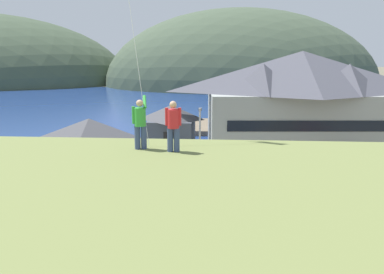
{
  "coord_description": "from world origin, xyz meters",
  "views": [
    {
      "loc": [
        2.07,
        -21.51,
        10.71
      ],
      "look_at": [
        -0.05,
        9.0,
        4.08
      ],
      "focal_mm": 36.19,
      "sensor_mm": 36.0,
      "label": 1
    }
  ],
  "objects_px": {
    "harbor_lodge": "(301,98)",
    "moored_boat_wharfside": "(178,121)",
    "parked_car_front_row_silver": "(228,211)",
    "person_kite_flyer": "(140,122)",
    "parked_car_front_row_red": "(333,182)",
    "parked_car_front_row_end": "(191,183)",
    "parked_car_back_row_left": "(324,218)",
    "parking_light_pole": "(200,138)",
    "person_companion": "(173,125)",
    "storage_shed_near_lot": "(91,152)",
    "storage_shed_waterside": "(172,126)",
    "parked_car_lone_by_shed": "(69,206)",
    "moored_boat_outer_mooring": "(226,127)",
    "wharf_dock": "(201,127)",
    "parked_car_back_row_right": "(266,182)"
  },
  "relations": [
    {
      "from": "storage_shed_waterside",
      "to": "person_kite_flyer",
      "type": "distance_m",
      "value": 31.01
    },
    {
      "from": "person_companion",
      "to": "storage_shed_near_lot",
      "type": "bearing_deg",
      "value": 117.62
    },
    {
      "from": "moored_boat_wharfside",
      "to": "parked_car_front_row_red",
      "type": "distance_m",
      "value": 32.33
    },
    {
      "from": "parking_light_pole",
      "to": "parked_car_front_row_red",
      "type": "bearing_deg",
      "value": -16.89
    },
    {
      "from": "moored_boat_wharfside",
      "to": "storage_shed_near_lot",
      "type": "bearing_deg",
      "value": -98.09
    },
    {
      "from": "storage_shed_near_lot",
      "to": "parked_car_back_row_right",
      "type": "xyz_separation_m",
      "value": [
        13.9,
        -0.92,
        -1.89
      ]
    },
    {
      "from": "parked_car_back_row_left",
      "to": "harbor_lodge",
      "type": "bearing_deg",
      "value": 82.96
    },
    {
      "from": "moored_boat_wharfside",
      "to": "parked_car_front_row_red",
      "type": "xyz_separation_m",
      "value": [
        15.05,
        -28.61,
        0.34
      ]
    },
    {
      "from": "parked_car_back_row_right",
      "to": "person_companion",
      "type": "relative_size",
      "value": 2.47
    },
    {
      "from": "parked_car_front_row_red",
      "to": "moored_boat_wharfside",
      "type": "bearing_deg",
      "value": 117.74
    },
    {
      "from": "storage_shed_near_lot",
      "to": "storage_shed_waterside",
      "type": "height_order",
      "value": "storage_shed_near_lot"
    },
    {
      "from": "parked_car_lone_by_shed",
      "to": "storage_shed_waterside",
      "type": "bearing_deg",
      "value": 78.41
    },
    {
      "from": "parked_car_front_row_end",
      "to": "person_companion",
      "type": "height_order",
      "value": "person_companion"
    },
    {
      "from": "parked_car_front_row_silver",
      "to": "parked_car_front_row_end",
      "type": "xyz_separation_m",
      "value": [
        -2.66,
        5.07,
        0.0
      ]
    },
    {
      "from": "parked_car_front_row_end",
      "to": "person_kite_flyer",
      "type": "xyz_separation_m",
      "value": [
        -0.73,
        -14.73,
        7.3
      ]
    },
    {
      "from": "moored_boat_wharfside",
      "to": "parked_car_front_row_end",
      "type": "distance_m",
      "value": 30.0
    },
    {
      "from": "storage_shed_waterside",
      "to": "person_companion",
      "type": "height_order",
      "value": "person_companion"
    },
    {
      "from": "parked_car_front_row_end",
      "to": "moored_boat_wharfside",
      "type": "bearing_deg",
      "value": 98.04
    },
    {
      "from": "parked_car_back_row_left",
      "to": "parked_car_front_row_silver",
      "type": "relative_size",
      "value": 1.0
    },
    {
      "from": "moored_boat_wharfside",
      "to": "parking_light_pole",
      "type": "height_order",
      "value": "parking_light_pole"
    },
    {
      "from": "harbor_lodge",
      "to": "parked_car_front_row_red",
      "type": "xyz_separation_m",
      "value": [
        -0.21,
        -14.7,
        -4.8
      ]
    },
    {
      "from": "parked_car_back_row_left",
      "to": "parking_light_pole",
      "type": "relative_size",
      "value": 0.71
    },
    {
      "from": "parking_light_pole",
      "to": "person_kite_flyer",
      "type": "height_order",
      "value": "person_kite_flyer"
    },
    {
      "from": "harbor_lodge",
      "to": "parked_car_front_row_red",
      "type": "bearing_deg",
      "value": -90.82
    },
    {
      "from": "parking_light_pole",
      "to": "person_companion",
      "type": "height_order",
      "value": "person_companion"
    },
    {
      "from": "storage_shed_near_lot",
      "to": "moored_boat_wharfside",
      "type": "bearing_deg",
      "value": 81.91
    },
    {
      "from": "parked_car_front_row_red",
      "to": "parked_car_lone_by_shed",
      "type": "bearing_deg",
      "value": -161.92
    },
    {
      "from": "storage_shed_waterside",
      "to": "person_kite_flyer",
      "type": "relative_size",
      "value": 3.01
    },
    {
      "from": "storage_shed_near_lot",
      "to": "parked_car_lone_by_shed",
      "type": "bearing_deg",
      "value": -84.66
    },
    {
      "from": "storage_shed_near_lot",
      "to": "parked_car_back_row_right",
      "type": "distance_m",
      "value": 14.06
    },
    {
      "from": "harbor_lodge",
      "to": "person_companion",
      "type": "xyz_separation_m",
      "value": [
        -10.6,
        -30.82,
        2.49
      ]
    },
    {
      "from": "harbor_lodge",
      "to": "storage_shed_waterside",
      "type": "bearing_deg",
      "value": -179.3
    },
    {
      "from": "moored_boat_outer_mooring",
      "to": "parked_car_lone_by_shed",
      "type": "bearing_deg",
      "value": -109.62
    },
    {
      "from": "moored_boat_wharfside",
      "to": "moored_boat_outer_mooring",
      "type": "height_order",
      "value": "same"
    },
    {
      "from": "parked_car_back_row_left",
      "to": "parking_light_pole",
      "type": "distance_m",
      "value": 13.01
    },
    {
      "from": "parked_car_front_row_silver",
      "to": "person_companion",
      "type": "relative_size",
      "value": 2.5
    },
    {
      "from": "parked_car_front_row_end",
      "to": "person_kite_flyer",
      "type": "relative_size",
      "value": 2.33
    },
    {
      "from": "moored_boat_wharfside",
      "to": "parked_car_front_row_red",
      "type": "bearing_deg",
      "value": -62.26
    },
    {
      "from": "harbor_lodge",
      "to": "parked_car_front_row_end",
      "type": "bearing_deg",
      "value": -125.0
    },
    {
      "from": "storage_shed_near_lot",
      "to": "parking_light_pole",
      "type": "relative_size",
      "value": 1.25
    },
    {
      "from": "parked_car_front_row_silver",
      "to": "person_kite_flyer",
      "type": "xyz_separation_m",
      "value": [
        -3.39,
        -9.66,
        7.3
      ]
    },
    {
      "from": "harbor_lodge",
      "to": "moored_boat_wharfside",
      "type": "distance_m",
      "value": 21.28
    },
    {
      "from": "harbor_lodge",
      "to": "moored_boat_wharfside",
      "type": "xyz_separation_m",
      "value": [
        -15.26,
        13.91,
        -5.14
      ]
    },
    {
      "from": "moored_boat_wharfside",
      "to": "parked_car_lone_by_shed",
      "type": "bearing_deg",
      "value": -95.61
    },
    {
      "from": "moored_boat_wharfside",
      "to": "wharf_dock",
      "type": "bearing_deg",
      "value": -36.76
    },
    {
      "from": "harbor_lodge",
      "to": "parked_car_front_row_end",
      "type": "xyz_separation_m",
      "value": [
        -11.06,
        -15.8,
        -4.8
      ]
    },
    {
      "from": "storage_shed_waterside",
      "to": "parked_car_front_row_end",
      "type": "bearing_deg",
      "value": -77.78
    },
    {
      "from": "moored_boat_wharfside",
      "to": "person_companion",
      "type": "distance_m",
      "value": 45.61
    },
    {
      "from": "moored_boat_wharfside",
      "to": "parked_car_back_row_left",
      "type": "distance_m",
      "value": 37.56
    },
    {
      "from": "storage_shed_near_lot",
      "to": "parked_car_front_row_silver",
      "type": "distance_m",
      "value": 12.85
    }
  ]
}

